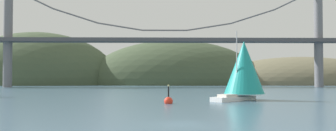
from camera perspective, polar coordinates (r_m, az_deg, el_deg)
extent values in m
plane|color=#426075|center=(26.81, 2.13, -8.98)|extent=(360.00, 360.00, 0.00)
ellipsoid|color=#425138|center=(170.19, -19.58, -2.76)|extent=(72.33, 44.00, 45.19)
ellipsoid|color=#425138|center=(161.72, 1.07, -2.92)|extent=(78.04, 44.00, 38.38)
ellipsoid|color=#6B664C|center=(172.92, 19.62, -2.74)|extent=(80.28, 44.00, 24.10)
cylinder|color=slate|center=(131.78, -23.27, 4.02)|extent=(2.80, 2.80, 32.50)
cylinder|color=slate|center=(132.99, 22.01, 3.96)|extent=(2.80, 2.80, 32.50)
cube|color=#47474C|center=(122.14, -0.52, 3.88)|extent=(137.67, 6.00, 1.20)
cylinder|color=slate|center=(126.18, -13.94, 7.38)|extent=(14.68, 0.50, 5.11)
cylinder|color=slate|center=(123.33, -7.32, 5.92)|extent=(14.60, 0.50, 2.81)
cylinder|color=slate|center=(122.50, -0.52, 5.41)|extent=(14.52, 0.50, 0.50)
cylinder|color=slate|center=(123.69, 6.26, 5.89)|extent=(14.60, 0.50, 2.81)
cylinder|color=slate|center=(126.90, 12.82, 7.32)|extent=(14.68, 0.50, 5.11)
cube|color=white|center=(53.06, 10.00, -5.02)|extent=(7.20, 6.71, 0.62)
cube|color=beige|center=(51.94, 9.06, -4.55)|extent=(2.92, 2.85, 0.36)
cylinder|color=#B2B2B7|center=(53.63, 10.47, 0.31)|extent=(0.14, 0.14, 9.27)
cone|color=teal|center=(54.98, 11.54, -0.28)|extent=(8.16, 8.16, 7.63)
sphere|color=red|center=(46.89, 0.07, -5.49)|extent=(1.10, 1.10, 1.10)
cylinder|color=black|center=(46.83, 0.07, -4.21)|extent=(0.20, 0.20, 1.60)
sphere|color=#F2EA99|center=(46.80, 0.07, -3.09)|extent=(0.24, 0.24, 0.24)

